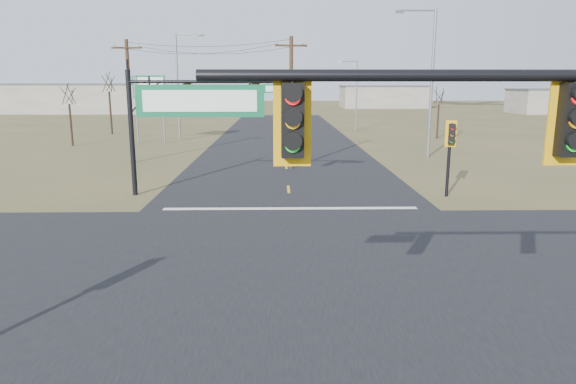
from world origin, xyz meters
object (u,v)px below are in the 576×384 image
object	(u,v)px
streetlight_a	(429,75)
streetlight_b	(355,92)
highway_sign	(149,96)
pedestal_signal_ne	(451,141)
mast_arm_far	(191,105)
bare_tree_b	(108,82)
bare_tree_c	(439,96)
streetlight_c	(180,80)
bare_tree_a	(68,94)
mast_arm_near	(573,157)
utility_pole_near	(291,101)
utility_pole_far	(130,100)

from	to	relation	value
streetlight_a	streetlight_b	xyz separation A→B (m)	(-2.35, 22.74, -1.60)
highway_sign	pedestal_signal_ne	bearing A→B (deg)	-33.54
streetlight_a	pedestal_signal_ne	bearing A→B (deg)	-113.36
mast_arm_far	bare_tree_b	world-z (taller)	bare_tree_b
bare_tree_b	bare_tree_c	bearing A→B (deg)	-8.75
pedestal_signal_ne	bare_tree_c	distance (m)	30.00
pedestal_signal_ne	streetlight_c	xyz separation A→B (m)	(-18.95, 28.15, 3.15)
bare_tree_b	bare_tree_a	bearing A→B (deg)	-90.35
pedestal_signal_ne	streetlight_b	world-z (taller)	streetlight_b
mast_arm_near	mast_arm_far	distance (m)	21.44
mast_arm_near	streetlight_a	world-z (taller)	streetlight_a
mast_arm_far	streetlight_b	world-z (taller)	streetlight_b
utility_pole_near	bare_tree_c	size ratio (longest dim) A/B	1.53
utility_pole_near	bare_tree_a	xyz separation A→B (m)	(-20.40, 13.66, 0.25)
streetlight_b	bare_tree_a	bearing A→B (deg)	-143.05
pedestal_signal_ne	utility_pole_far	xyz separation A→B (m)	(-19.73, 12.41, 1.70)
utility_pole_near	bare_tree_c	xyz separation A→B (m)	(16.19, 19.60, -0.09)
utility_pole_far	streetlight_c	xyz separation A→B (m)	(0.77, 15.74, 1.45)
utility_pole_near	highway_sign	xyz separation A→B (m)	(-13.42, 15.71, -0.03)
mast_arm_near	bare_tree_c	bearing A→B (deg)	73.17
pedestal_signal_ne	streetlight_a	bearing A→B (deg)	95.29
pedestal_signal_ne	highway_sign	xyz separation A→B (m)	(-21.38, 24.91, 1.64)
utility_pole_far	pedestal_signal_ne	bearing A→B (deg)	-32.17
mast_arm_near	mast_arm_far	size ratio (longest dim) A/B	1.17
streetlight_b	bare_tree_b	distance (m)	28.97
utility_pole_near	utility_pole_far	size ratio (longest dim) A/B	0.99
utility_pole_far	bare_tree_b	xyz separation A→B (m)	(-8.56, 22.02, 1.33)
highway_sign	bare_tree_b	bearing A→B (deg)	141.80
highway_sign	streetlight_c	size ratio (longest dim) A/B	0.60
utility_pole_near	streetlight_b	xyz separation A→B (m)	(8.48, 28.05, 0.19)
mast_arm_far	highway_sign	size ratio (longest dim) A/B	1.35
bare_tree_a	bare_tree_b	distance (m)	11.62
pedestal_signal_ne	highway_sign	world-z (taller)	highway_sign
utility_pole_far	streetlight_c	distance (m)	15.82
pedestal_signal_ne	utility_pole_far	bearing A→B (deg)	164.34
highway_sign	bare_tree_a	size ratio (longest dim) A/B	1.06
mast_arm_far	pedestal_signal_ne	distance (m)	13.49
streetlight_b	streetlight_c	bearing A→B (deg)	-144.48
utility_pole_far	bare_tree_b	world-z (taller)	utility_pole_far
mast_arm_near	bare_tree_b	size ratio (longest dim) A/B	1.38
streetlight_b	utility_pole_far	bearing A→B (deg)	-118.71
highway_sign	bare_tree_c	bearing A→B (deg)	23.31
utility_pole_far	streetlight_c	size ratio (longest dim) A/B	0.82
highway_sign	bare_tree_a	xyz separation A→B (m)	(-6.98, -2.05, 0.28)
streetlight_a	streetlight_c	size ratio (longest dim) A/B	1.05
pedestal_signal_ne	streetlight_c	world-z (taller)	streetlight_c
mast_arm_far	utility_pole_near	size ratio (longest dim) A/B	1.00
highway_sign	streetlight_a	world-z (taller)	streetlight_a
mast_arm_far	streetlight_b	distance (m)	38.95
streetlight_c	bare_tree_a	bearing A→B (deg)	-163.74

